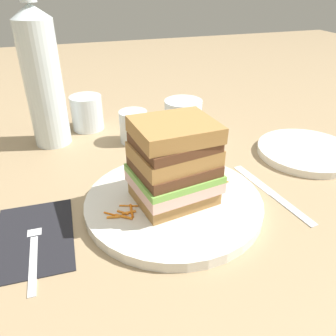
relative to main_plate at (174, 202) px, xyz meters
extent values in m
plane|color=#9E8460|center=(-0.02, 0.00, -0.01)|extent=(3.00, 3.00, 0.00)
cylinder|color=white|center=(0.00, 0.00, 0.00)|extent=(0.29, 0.29, 0.02)
cube|color=#A87A42|center=(0.00, 0.00, 0.02)|extent=(0.13, 0.12, 0.02)
cube|color=beige|center=(0.00, 0.00, 0.04)|extent=(0.14, 0.13, 0.02)
cube|color=#7AB74C|center=(0.00, 0.00, 0.06)|extent=(0.14, 0.13, 0.01)
cube|color=#56331E|center=(0.00, 0.00, 0.07)|extent=(0.13, 0.12, 0.02)
cube|color=#A87A42|center=(0.00, 0.00, 0.09)|extent=(0.13, 0.12, 0.02)
cube|color=#56331E|center=(0.00, 0.00, 0.11)|extent=(0.13, 0.12, 0.01)
cube|color=#A87A42|center=(0.00, 0.00, 0.13)|extent=(0.13, 0.11, 0.03)
cylinder|color=orange|center=(-0.09, -0.03, 0.01)|extent=(0.02, 0.02, 0.00)
cylinder|color=orange|center=(-0.08, -0.02, 0.01)|extent=(0.02, 0.00, 0.00)
cylinder|color=orange|center=(-0.10, -0.02, 0.01)|extent=(0.02, 0.01, 0.00)
cylinder|color=orange|center=(-0.09, -0.01, 0.01)|extent=(0.02, 0.02, 0.00)
cylinder|color=orange|center=(-0.11, -0.01, 0.01)|extent=(0.02, 0.01, 0.00)
cylinder|color=orange|center=(-0.07, 0.00, 0.01)|extent=(0.03, 0.01, 0.00)
cylinder|color=orange|center=(-0.07, -0.01, 0.01)|extent=(0.01, 0.03, 0.00)
cylinder|color=orange|center=(0.07, 0.01, 0.01)|extent=(0.02, 0.01, 0.00)
cylinder|color=orange|center=(0.07, 0.03, 0.01)|extent=(0.02, 0.02, 0.00)
cylinder|color=orange|center=(0.09, 0.01, 0.01)|extent=(0.01, 0.02, 0.00)
cylinder|color=orange|center=(0.10, 0.03, 0.01)|extent=(0.02, 0.02, 0.00)
cylinder|color=orange|center=(0.08, 0.02, 0.01)|extent=(0.02, 0.02, 0.00)
cylinder|color=orange|center=(0.09, 0.03, 0.01)|extent=(0.02, 0.02, 0.00)
cylinder|color=orange|center=(0.07, 0.00, 0.01)|extent=(0.01, 0.02, 0.00)
cylinder|color=orange|center=(0.08, 0.01, 0.01)|extent=(0.01, 0.02, 0.00)
cylinder|color=orange|center=(0.07, 0.01, 0.01)|extent=(0.02, 0.02, 0.00)
cube|color=black|center=(-0.22, -0.01, -0.01)|extent=(0.11, 0.17, 0.00)
cube|color=silver|center=(-0.22, -0.06, 0.00)|extent=(0.01, 0.11, 0.00)
cube|color=silver|center=(-0.22, 0.00, 0.00)|extent=(0.02, 0.02, 0.00)
cylinder|color=silver|center=(-0.21, 0.03, 0.00)|extent=(0.00, 0.04, 0.00)
cylinder|color=silver|center=(-0.21, 0.03, 0.00)|extent=(0.00, 0.04, 0.00)
cylinder|color=silver|center=(-0.22, 0.03, 0.00)|extent=(0.00, 0.04, 0.00)
cylinder|color=silver|center=(-0.22, 0.03, 0.00)|extent=(0.00, 0.04, 0.00)
cube|color=silver|center=(0.18, -0.07, -0.01)|extent=(0.03, 0.10, 0.00)
cube|color=silver|center=(0.17, 0.03, -0.01)|extent=(0.03, 0.11, 0.00)
cylinder|color=white|center=(0.10, 0.24, 0.04)|extent=(0.08, 0.08, 0.09)
cylinder|color=#E55638|center=(0.10, 0.24, 0.02)|extent=(0.08, 0.08, 0.06)
cylinder|color=silver|center=(-0.18, 0.31, 0.12)|extent=(0.08, 0.08, 0.26)
cone|color=silver|center=(-0.18, 0.31, 0.26)|extent=(0.08, 0.08, 0.03)
cylinder|color=silver|center=(-0.10, 0.37, 0.03)|extent=(0.07, 0.07, 0.08)
cylinder|color=silver|center=(-0.01, 0.26, 0.03)|extent=(0.06, 0.06, 0.07)
cylinder|color=white|center=(0.32, 0.09, 0.00)|extent=(0.20, 0.20, 0.02)
camera|label=1|loc=(-0.15, -0.43, 0.33)|focal=36.65mm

